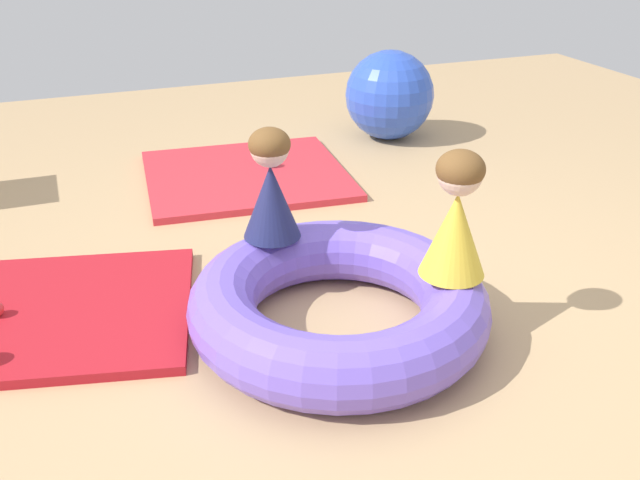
% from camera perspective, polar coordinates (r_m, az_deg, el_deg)
% --- Properties ---
extents(ground_plane, '(8.00, 8.00, 0.00)m').
position_cam_1_polar(ground_plane, '(2.82, 3.35, -6.71)').
color(ground_plane, tan).
extents(gym_mat_front, '(1.24, 1.17, 0.04)m').
position_cam_1_polar(gym_mat_front, '(4.24, -5.99, 5.24)').
color(gym_mat_front, red).
rests_on(gym_mat_front, ground).
extents(inflatable_cushion, '(1.15, 1.15, 0.26)m').
position_cam_1_polar(inflatable_cushion, '(2.70, 1.50, -5.12)').
color(inflatable_cushion, '#7056D1').
rests_on(inflatable_cushion, ground).
extents(child_in_yellow, '(0.30, 0.30, 0.48)m').
position_cam_1_polar(child_in_yellow, '(2.58, 10.94, 1.93)').
color(child_in_yellow, yellow).
rests_on(child_in_yellow, inflatable_cushion).
extents(child_in_navy, '(0.30, 0.30, 0.46)m').
position_cam_1_polar(child_in_navy, '(2.83, -4.00, 4.45)').
color(child_in_navy, navy).
rests_on(child_in_navy, inflatable_cushion).
extents(play_ball_blue, '(0.06, 0.06, 0.06)m').
position_cam_1_polar(play_ball_blue, '(4.29, -3.88, 6.31)').
color(play_ball_blue, blue).
rests_on(play_ball_blue, gym_mat_front).
extents(play_ball_pink, '(0.09, 0.09, 0.09)m').
position_cam_1_polar(play_ball_pink, '(4.42, -4.55, 7.09)').
color(play_ball_pink, pink).
rests_on(play_ball_pink, gym_mat_front).
extents(exercise_ball_large, '(0.60, 0.60, 0.60)m').
position_cam_1_polar(exercise_ball_large, '(4.88, 5.63, 11.57)').
color(exercise_ball_large, blue).
rests_on(exercise_ball_large, ground).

